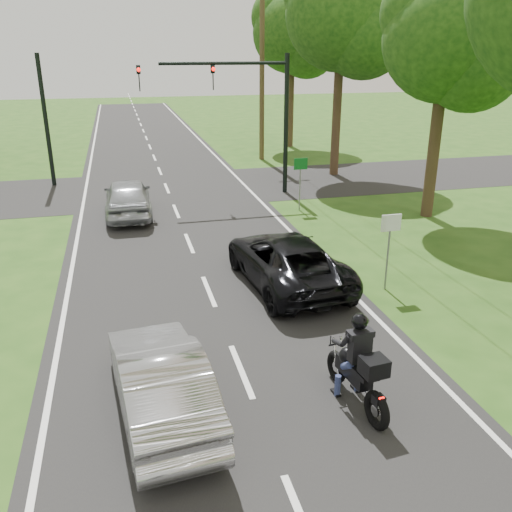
# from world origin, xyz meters

# --- Properties ---
(ground) EXTENTS (140.00, 140.00, 0.00)m
(ground) POSITION_xyz_m (0.00, 0.00, 0.00)
(ground) COLOR #254A15
(ground) RESTS_ON ground
(road) EXTENTS (8.00, 100.00, 0.01)m
(road) POSITION_xyz_m (0.00, 10.00, 0.01)
(road) COLOR black
(road) RESTS_ON ground
(cross_road) EXTENTS (60.00, 7.00, 0.01)m
(cross_road) POSITION_xyz_m (0.00, 16.00, 0.01)
(cross_road) COLOR black
(cross_road) RESTS_ON ground
(motorcycle_rider) EXTENTS (0.64, 2.14, 1.84)m
(motorcycle_rider) POSITION_xyz_m (1.82, -1.59, 0.72)
(motorcycle_rider) COLOR black
(motorcycle_rider) RESTS_ON ground
(dark_suv) EXTENTS (2.71, 5.15, 1.38)m
(dark_suv) POSITION_xyz_m (2.18, 4.00, 0.70)
(dark_suv) COLOR black
(dark_suv) RESTS_ON road
(silver_sedan) EXTENTS (1.84, 4.26, 1.36)m
(silver_sedan) POSITION_xyz_m (-1.67, -1.00, 0.69)
(silver_sedan) COLOR #A9A9AE
(silver_sedan) RESTS_ON road
(silver_suv) EXTENTS (1.81, 4.38, 1.48)m
(silver_suv) POSITION_xyz_m (-1.85, 11.82, 0.75)
(silver_suv) COLOR #9FA2A6
(silver_suv) RESTS_ON road
(traffic_signal) EXTENTS (6.38, 0.44, 6.00)m
(traffic_signal) POSITION_xyz_m (3.34, 14.00, 4.14)
(traffic_signal) COLOR black
(traffic_signal) RESTS_ON ground
(signal_pole_far) EXTENTS (0.20, 0.20, 6.00)m
(signal_pole_far) POSITION_xyz_m (-5.20, 18.00, 3.00)
(signal_pole_far) COLOR black
(signal_pole_far) RESTS_ON ground
(utility_pole_far) EXTENTS (1.60, 0.28, 10.00)m
(utility_pole_far) POSITION_xyz_m (6.20, 22.00, 5.08)
(utility_pole_far) COLOR brown
(utility_pole_far) RESTS_ON ground
(sign_white) EXTENTS (0.55, 0.07, 2.12)m
(sign_white) POSITION_xyz_m (4.70, 2.98, 1.60)
(sign_white) COLOR slate
(sign_white) RESTS_ON ground
(sign_green) EXTENTS (0.55, 0.07, 2.12)m
(sign_green) POSITION_xyz_m (4.90, 10.98, 1.60)
(sign_green) COLOR slate
(sign_green) RESTS_ON ground
(tree_row_c) EXTENTS (4.80, 4.65, 8.76)m
(tree_row_c) POSITION_xyz_m (9.75, 8.80, 6.23)
(tree_row_c) COLOR #332316
(tree_row_c) RESTS_ON ground
(tree_row_d) EXTENTS (5.76, 5.58, 10.45)m
(tree_row_d) POSITION_xyz_m (9.10, 16.76, 7.43)
(tree_row_d) COLOR #332316
(tree_row_d) RESTS_ON ground
(tree_row_e) EXTENTS (5.28, 5.12, 9.61)m
(tree_row_e) POSITION_xyz_m (9.48, 25.78, 6.83)
(tree_row_e) COLOR #332316
(tree_row_e) RESTS_ON ground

